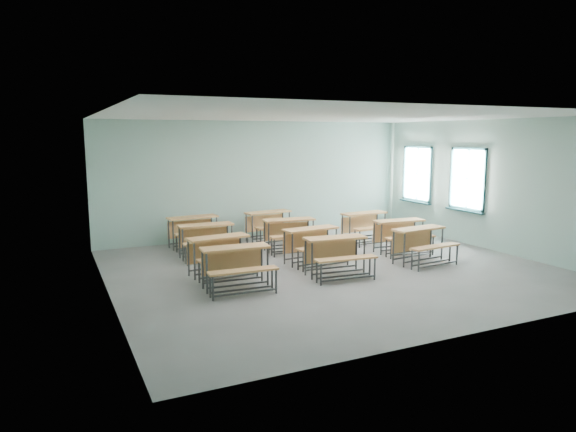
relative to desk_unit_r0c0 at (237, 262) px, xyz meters
name	(u,v)px	position (x,y,z in m)	size (l,w,h in m)	color
room	(335,194)	(2.40, 0.58, 1.07)	(9.04, 8.04, 3.24)	gray
desk_unit_r0c0	(237,262)	(0.00, 0.00, 0.00)	(1.30, 0.91, 0.79)	#C07F45
desk_unit_r0c1	(338,251)	(2.13, 0.00, 0.00)	(1.32, 0.94, 0.79)	#C07F45
desk_unit_r0c2	(422,240)	(4.35, 0.12, 0.00)	(1.34, 0.97, 0.79)	#C07F45
desk_unit_r1c0	(221,250)	(0.02, 1.06, 0.00)	(1.34, 0.97, 0.79)	#C07F45
desk_unit_r1c1	(314,240)	(2.17, 1.11, 0.00)	(1.33, 0.96, 0.79)	#C07F45
desk_unit_r1c2	(401,231)	(4.60, 1.18, 0.00)	(1.32, 0.94, 0.79)	#C07F45
desk_unit_r2c0	(207,236)	(0.19, 2.59, 0.00)	(1.27, 0.87, 0.79)	#C07F45
desk_unit_r2c1	(291,230)	(2.25, 2.45, 0.00)	(1.33, 0.96, 0.79)	#C07F45
desk_unit_r2c2	(366,223)	(4.53, 2.57, 0.00)	(1.31, 0.92, 0.79)	#C07F45
desk_unit_r3c0	(195,227)	(0.23, 3.83, 0.00)	(1.34, 0.97, 0.79)	#C07F45
desk_unit_r3c1	(270,221)	(2.30, 3.83, 0.00)	(1.36, 1.00, 0.79)	#C07F45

